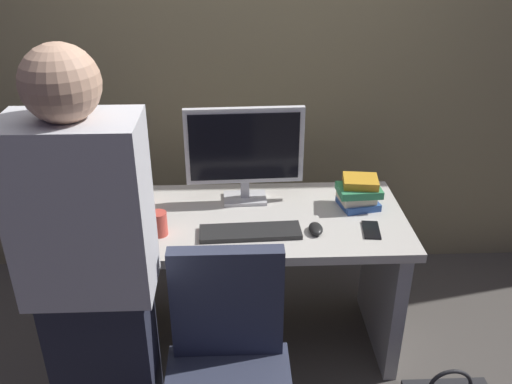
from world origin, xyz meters
name	(u,v)px	position (x,y,z in m)	size (l,w,h in m)	color
ground_plane	(256,340)	(0.00, 0.00, 0.00)	(9.00, 9.00, 0.00)	#4C4742
wall_back	(249,9)	(0.00, 0.78, 1.50)	(6.40, 0.10, 3.00)	#8C7F5B
desk	(256,259)	(0.00, 0.00, 0.50)	(1.35, 0.67, 0.72)	beige
person_at_desk	(95,291)	(-0.55, -0.67, 0.84)	(0.40, 0.24, 1.64)	#262838
monitor	(244,150)	(-0.04, 0.16, 0.98)	(0.54, 0.15, 0.46)	silver
keyboard	(250,232)	(-0.03, -0.15, 0.73)	(0.43, 0.13, 0.02)	#262626
mouse	(316,229)	(0.25, -0.14, 0.74)	(0.06, 0.10, 0.03)	black
cup_near_keyboard	(159,224)	(-0.41, -0.13, 0.78)	(0.07, 0.07, 0.10)	#D84C3F
cup_by_monitor	(140,196)	(-0.53, 0.13, 0.77)	(0.07, 0.07, 0.10)	#D84C3F
book_stack	(359,193)	(0.48, 0.08, 0.79)	(0.20, 0.18, 0.14)	#3359A5
cell_phone	(371,230)	(0.49, -0.14, 0.73)	(0.07, 0.14, 0.01)	black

